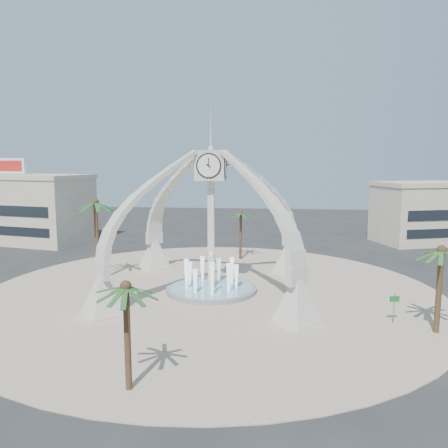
# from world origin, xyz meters

# --- Properties ---
(ground) EXTENTS (140.00, 140.00, 0.00)m
(ground) POSITION_xyz_m (0.00, 0.00, 0.00)
(ground) COLOR #282828
(ground) RESTS_ON ground
(plaza) EXTENTS (40.00, 40.00, 0.06)m
(plaza) POSITION_xyz_m (0.00, 0.00, 0.03)
(plaza) COLOR #CAB396
(plaza) RESTS_ON ground
(clock_tower) EXTENTS (17.94, 17.94, 16.30)m
(clock_tower) POSITION_xyz_m (-0.00, -0.00, 6.49)
(clock_tower) COLOR beige
(clock_tower) RESTS_ON ground
(fountain) EXTENTS (8.00, 8.00, 3.62)m
(fountain) POSITION_xyz_m (0.00, 0.00, 0.29)
(fountain) COLOR gray
(fountain) RESTS_ON ground
(building_nw) EXTENTS (23.75, 13.73, 11.90)m
(building_nw) POSITION_xyz_m (-32.00, 22.00, 4.83)
(building_nw) COLOR beige
(building_nw) RESTS_ON ground
(building_ne) EXTENTS (21.87, 14.17, 8.60)m
(building_ne) POSITION_xyz_m (30.00, 28.00, 4.31)
(building_ne) COLOR beige
(building_ne) RESTS_ON ground
(palm_east) EXTENTS (4.97, 4.97, 6.42)m
(palm_east) POSITION_xyz_m (16.28, -7.68, 5.59)
(palm_east) COLOR brown
(palm_east) RESTS_ON ground
(palm_west) EXTENTS (5.66, 5.66, 8.46)m
(palm_west) POSITION_xyz_m (-11.30, 2.19, 7.51)
(palm_west) COLOR brown
(palm_west) RESTS_ON ground
(palm_north) EXTENTS (4.28, 4.28, 6.24)m
(palm_north) POSITION_xyz_m (1.57, 13.13, 5.49)
(palm_north) COLOR brown
(palm_north) RESTS_ON ground
(palm_south) EXTENTS (4.22, 4.22, 6.05)m
(palm_south) POSITION_xyz_m (-1.75, -17.12, 5.29)
(palm_south) COLOR brown
(palm_south) RESTS_ON ground
(street_sign) EXTENTS (0.79, 0.16, 2.17)m
(street_sign) POSITION_xyz_m (13.89, -6.23, 1.55)
(street_sign) COLOR slate
(street_sign) RESTS_ON ground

